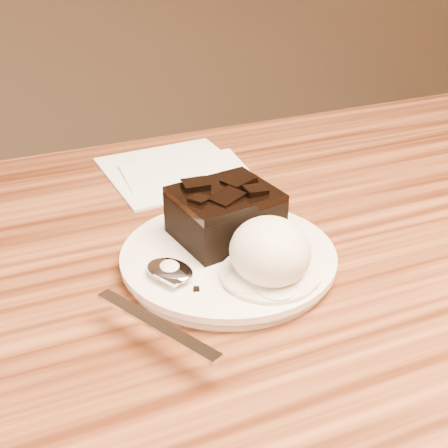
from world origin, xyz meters
name	(u,v)px	position (x,y,z in m)	size (l,w,h in m)	color
plate	(228,260)	(-0.10, 0.06, 0.76)	(0.20, 0.20, 0.02)	white
brownie	(225,217)	(-0.09, 0.09, 0.79)	(0.09, 0.08, 0.04)	black
ice_cream_scoop	(270,252)	(-0.08, 0.01, 0.79)	(0.07, 0.07, 0.06)	white
melt_puddle	(269,274)	(-0.08, 0.01, 0.77)	(0.08, 0.08, 0.00)	silver
spoon	(170,272)	(-0.16, 0.04, 0.77)	(0.03, 0.18, 0.01)	silver
napkin	(174,170)	(-0.07, 0.28, 0.75)	(0.16, 0.16, 0.01)	white
crumb_a	(257,234)	(-0.06, 0.08, 0.77)	(0.01, 0.01, 0.00)	black
crumb_b	(196,289)	(-0.15, 0.02, 0.77)	(0.01, 0.01, 0.00)	black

